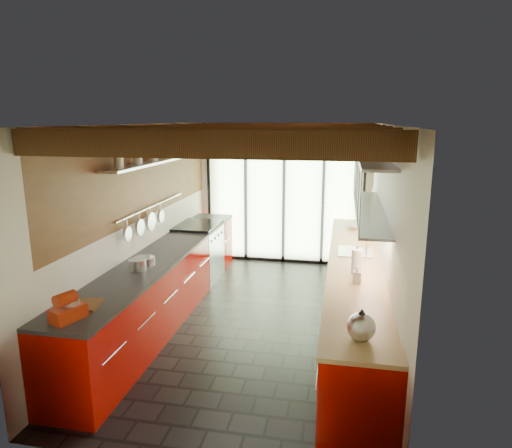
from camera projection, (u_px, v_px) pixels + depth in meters
The scene contains 18 objects.
ground at pixel (256, 320), 6.18m from camera, with size 5.50×5.50×0.00m, color black.
room_shell at pixel (256, 200), 5.81m from camera, with size 5.50×5.50×5.50m.
ceiling_beams at pixel (262, 135), 5.99m from camera, with size 3.14×5.06×4.90m.
glass_door at pixel (284, 175), 8.38m from camera, with size 2.95×0.10×2.90m.
left_counter at pixel (166, 282), 6.31m from camera, with size 0.68×5.00×0.92m.
range_stove at pixel (199, 252), 7.70m from camera, with size 0.66×0.90×0.97m.
right_counter at pixel (354, 295), 5.84m from camera, with size 0.68×5.00×0.92m.
sink_assembly at pixel (356, 249), 6.11m from camera, with size 0.45×0.52×0.43m.
upper_cabinets_right at pixel (371, 185), 5.79m from camera, with size 0.34×3.00×3.00m.
left_wall_fixtures at pixel (152, 178), 6.16m from camera, with size 0.28×2.60×0.96m.
stand_mixer at pixel (68, 309), 4.04m from camera, with size 0.27×0.34×0.27m.
pot_large at pixel (137, 265), 5.38m from camera, with size 0.21×0.21×0.13m, color silver.
pot_small at pixel (144, 261), 5.57m from camera, with size 0.26×0.26×0.10m, color silver.
cutting_board at pixel (88, 305), 4.35m from camera, with size 0.22×0.31×0.03m, color brown.
kettle at pixel (361, 325), 3.68m from camera, with size 0.30×0.32×0.28m.
paper_towel at pixel (357, 262), 5.25m from camera, with size 0.15×0.15×0.34m.
soap_bottle at pixel (357, 274), 4.95m from camera, with size 0.09×0.09×0.20m, color silver.
bowl at pixel (353, 227), 7.44m from camera, with size 0.21×0.21×0.05m, color silver.
Camera 1 is at (1.08, -5.62, 2.66)m, focal length 32.00 mm.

